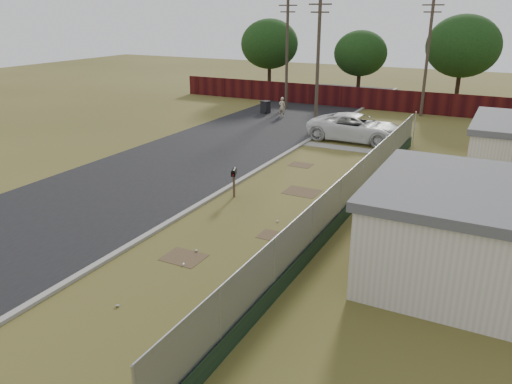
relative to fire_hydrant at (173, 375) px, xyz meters
The scene contains 12 objects.
ground 10.73m from the fire_hydrant, 104.58° to the left, with size 120.00×120.00×0.00m, color brown.
street 20.71m from the fire_hydrant, 117.17° to the left, with size 15.10×60.00×0.12m.
chainlink_fence 11.42m from the fire_hydrant, 87.88° to the left, with size 0.10×27.06×2.02m.
privacy_fence 36.43m from the fire_hydrant, 103.82° to the left, with size 30.00×0.12×1.80m, color #410F0E.
utility_poles 31.98m from the fire_hydrant, 101.59° to the left, with size 12.60×8.24×9.00m.
horizon_trees 34.24m from the fire_hydrant, 93.14° to the left, with size 33.32×31.94×7.78m.
fire_hydrant is the anchor object (origin of this frame).
mailbox 12.38m from the fire_hydrant, 113.35° to the left, with size 0.39×0.58×1.34m.
pickup_truck 24.30m from the fire_hydrant, 97.13° to the left, with size 2.88×6.24×1.73m, color white.
pedestrian 30.86m from the fire_hydrant, 109.96° to the left, with size 0.57×0.38×1.57m, color tan.
trash_bin 32.15m from the fire_hydrant, 112.58° to the left, with size 0.80×0.87×1.02m.
scattered_litter 6.37m from the fire_hydrant, 117.85° to the left, with size 1.64×7.77×0.07m.
Camera 1 is at (8.45, -17.51, 8.01)m, focal length 35.00 mm.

